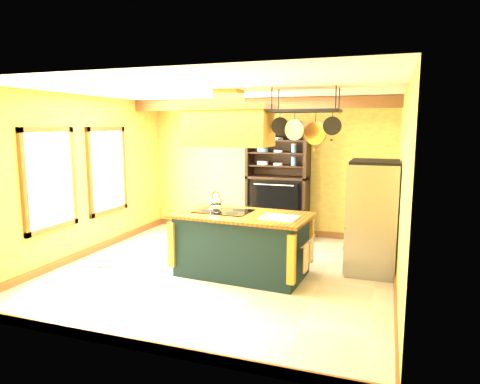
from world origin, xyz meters
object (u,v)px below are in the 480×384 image
Objects in this scene: kitchen_island at (242,244)px; hutch at (278,195)px; pot_rack at (306,118)px; refrigerator at (372,220)px; range_hood at (229,124)px.

hutch is (-0.05, 2.33, 0.37)m from kitchen_island.
pot_rack reaches higher than kitchen_island.
refrigerator reaches higher than kitchen_island.
range_hood is at bearing -158.95° from refrigerator.
range_hood is at bearing -175.88° from kitchen_island.
range_hood is 2.72m from hutch.
pot_rack is 1.90m from refrigerator.
hutch reaches higher than refrigerator.
pot_rack is (0.91, 0.00, 1.83)m from kitchen_island.
kitchen_island is 1.58× the size of range_hood.
hutch is at bearing 139.71° from refrigerator.
range_hood is 0.77× the size of refrigerator.
pot_rack is at bearing -67.71° from hutch.
kitchen_island is at bearing 0.24° from range_hood.
refrigerator is (0.89, 0.76, -1.50)m from pot_rack.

